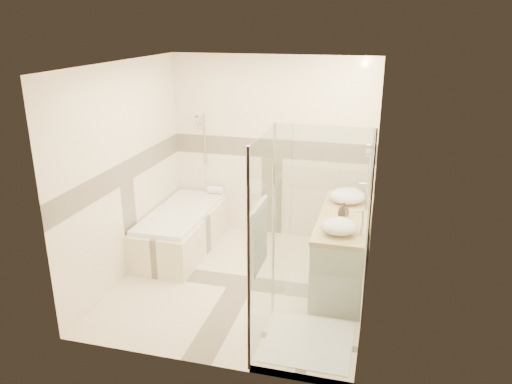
% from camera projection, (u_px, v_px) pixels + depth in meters
% --- Properties ---
extents(room, '(2.82, 3.02, 2.52)m').
position_uv_depth(room, '(247.00, 181.00, 5.45)').
color(room, beige).
rests_on(room, ground).
extents(bathtub, '(0.75, 1.70, 0.56)m').
position_uv_depth(bathtub, '(182.00, 228.00, 6.60)').
color(bathtub, beige).
rests_on(bathtub, ground).
extents(vanity, '(0.58, 1.62, 0.85)m').
position_uv_depth(vanity, '(343.00, 249.00, 5.72)').
color(vanity, white).
rests_on(vanity, ground).
extents(shower_enclosure, '(0.96, 0.93, 2.04)m').
position_uv_depth(shower_enclosure, '(299.00, 296.00, 4.61)').
color(shower_enclosure, beige).
rests_on(shower_enclosure, ground).
extents(vessel_sink_near, '(0.42, 0.42, 0.17)m').
position_uv_depth(vessel_sink_near, '(347.00, 196.00, 5.95)').
color(vessel_sink_near, white).
rests_on(vessel_sink_near, vanity).
extents(vessel_sink_far, '(0.38, 0.38, 0.15)m').
position_uv_depth(vessel_sink_far, '(339.00, 226.00, 5.10)').
color(vessel_sink_far, white).
rests_on(vessel_sink_far, vanity).
extents(faucet_near, '(0.11, 0.03, 0.27)m').
position_uv_depth(faucet_near, '(366.00, 191.00, 5.87)').
color(faucet_near, silver).
rests_on(faucet_near, vanity).
extents(faucet_far, '(0.11, 0.03, 0.27)m').
position_uv_depth(faucet_far, '(361.00, 221.00, 5.02)').
color(faucet_far, silver).
rests_on(faucet_far, vanity).
extents(amenity_bottle_a, '(0.10, 0.10, 0.18)m').
position_uv_depth(amenity_bottle_a, '(343.00, 213.00, 5.41)').
color(amenity_bottle_a, black).
rests_on(amenity_bottle_a, vanity).
extents(amenity_bottle_b, '(0.16, 0.16, 0.16)m').
position_uv_depth(amenity_bottle_b, '(344.00, 210.00, 5.52)').
color(amenity_bottle_b, black).
rests_on(amenity_bottle_b, vanity).
extents(folded_towels, '(0.18, 0.26, 0.08)m').
position_uv_depth(folded_towels, '(349.00, 193.00, 6.17)').
color(folded_towels, white).
rests_on(folded_towels, vanity).
extents(rolled_towel, '(0.23, 0.10, 0.10)m').
position_uv_depth(rolled_towel, '(215.00, 190.00, 7.13)').
color(rolled_towel, white).
rests_on(rolled_towel, bathtub).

